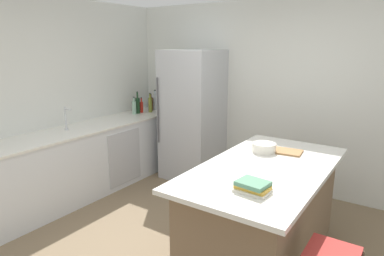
{
  "coord_description": "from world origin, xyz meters",
  "views": [
    {
      "loc": [
        1.57,
        -2.26,
        1.99
      ],
      "look_at": [
        -0.68,
        1.04,
        1.0
      ],
      "focal_mm": 31.34,
      "sensor_mm": 36.0,
      "label": 1
    }
  ],
  "objects_px": {
    "wine_bottle": "(138,105)",
    "gin_bottle": "(134,107)",
    "sink_faucet": "(66,118)",
    "olive_oil_bottle": "(150,104)",
    "soda_bottle": "(155,102)",
    "cookbook_stack": "(253,187)",
    "cutting_board": "(285,151)",
    "syrup_bottle": "(151,104)",
    "mixing_bowl": "(264,148)",
    "refrigerator": "(193,115)",
    "hot_sauce_bottle": "(142,107)",
    "kitchen_island": "(263,212)"
  },
  "relations": [
    {
      "from": "refrigerator",
      "to": "cutting_board",
      "type": "relative_size",
      "value": 5.42
    },
    {
      "from": "olive_oil_bottle",
      "to": "cookbook_stack",
      "type": "distance_m",
      "value": 3.28
    },
    {
      "from": "olive_oil_bottle",
      "to": "syrup_bottle",
      "type": "bearing_deg",
      "value": 126.08
    },
    {
      "from": "syrup_bottle",
      "to": "gin_bottle",
      "type": "xyz_separation_m",
      "value": [
        -0.02,
        -0.38,
        -0.01
      ]
    },
    {
      "from": "kitchen_island",
      "to": "refrigerator",
      "type": "xyz_separation_m",
      "value": [
        -1.72,
        1.34,
        0.49
      ]
    },
    {
      "from": "refrigerator",
      "to": "mixing_bowl",
      "type": "height_order",
      "value": "refrigerator"
    },
    {
      "from": "refrigerator",
      "to": "soda_bottle",
      "type": "relative_size",
      "value": 5.72
    },
    {
      "from": "soda_bottle",
      "to": "olive_oil_bottle",
      "type": "height_order",
      "value": "soda_bottle"
    },
    {
      "from": "kitchen_island",
      "to": "soda_bottle",
      "type": "distance_m",
      "value": 3.07
    },
    {
      "from": "refrigerator",
      "to": "soda_bottle",
      "type": "bearing_deg",
      "value": 168.79
    },
    {
      "from": "sink_faucet",
      "to": "olive_oil_bottle",
      "type": "distance_m",
      "value": 1.52
    },
    {
      "from": "kitchen_island",
      "to": "cutting_board",
      "type": "relative_size",
      "value": 5.46
    },
    {
      "from": "sink_faucet",
      "to": "gin_bottle",
      "type": "bearing_deg",
      "value": 90.28
    },
    {
      "from": "mixing_bowl",
      "to": "refrigerator",
      "type": "bearing_deg",
      "value": 147.69
    },
    {
      "from": "sink_faucet",
      "to": "cutting_board",
      "type": "height_order",
      "value": "sink_faucet"
    },
    {
      "from": "wine_bottle",
      "to": "gin_bottle",
      "type": "xyz_separation_m",
      "value": [
        0.0,
        -0.08,
        -0.02
      ]
    },
    {
      "from": "soda_bottle",
      "to": "hot_sauce_bottle",
      "type": "height_order",
      "value": "soda_bottle"
    },
    {
      "from": "hot_sauce_bottle",
      "to": "sink_faucet",
      "type": "bearing_deg",
      "value": -89.63
    },
    {
      "from": "gin_bottle",
      "to": "cutting_board",
      "type": "height_order",
      "value": "gin_bottle"
    },
    {
      "from": "gin_bottle",
      "to": "cookbook_stack",
      "type": "distance_m",
      "value": 3.21
    },
    {
      "from": "refrigerator",
      "to": "gin_bottle",
      "type": "height_order",
      "value": "refrigerator"
    },
    {
      "from": "hot_sauce_bottle",
      "to": "cutting_board",
      "type": "bearing_deg",
      "value": -15.51
    },
    {
      "from": "soda_bottle",
      "to": "wine_bottle",
      "type": "relative_size",
      "value": 0.96
    },
    {
      "from": "soda_bottle",
      "to": "kitchen_island",
      "type": "bearing_deg",
      "value": -30.33
    },
    {
      "from": "olive_oil_bottle",
      "to": "wine_bottle",
      "type": "distance_m",
      "value": 0.22
    },
    {
      "from": "kitchen_island",
      "to": "gin_bottle",
      "type": "relative_size",
      "value": 7.04
    },
    {
      "from": "wine_bottle",
      "to": "soda_bottle",
      "type": "bearing_deg",
      "value": 83.97
    },
    {
      "from": "sink_faucet",
      "to": "syrup_bottle",
      "type": "xyz_separation_m",
      "value": [
        0.01,
        1.62,
        -0.04
      ]
    },
    {
      "from": "wine_bottle",
      "to": "kitchen_island",
      "type": "bearing_deg",
      "value": -23.28
    },
    {
      "from": "cookbook_stack",
      "to": "cutting_board",
      "type": "xyz_separation_m",
      "value": [
        -0.12,
        1.07,
        -0.03
      ]
    },
    {
      "from": "refrigerator",
      "to": "wine_bottle",
      "type": "distance_m",
      "value": 0.95
    },
    {
      "from": "kitchen_island",
      "to": "gin_bottle",
      "type": "distance_m",
      "value": 2.89
    },
    {
      "from": "sink_faucet",
      "to": "olive_oil_bottle",
      "type": "relative_size",
      "value": 0.96
    },
    {
      "from": "hot_sauce_bottle",
      "to": "gin_bottle",
      "type": "bearing_deg",
      "value": -89.04
    },
    {
      "from": "wine_bottle",
      "to": "gin_bottle",
      "type": "relative_size",
      "value": 1.27
    },
    {
      "from": "kitchen_island",
      "to": "olive_oil_bottle",
      "type": "distance_m",
      "value": 2.93
    },
    {
      "from": "olive_oil_bottle",
      "to": "hot_sauce_bottle",
      "type": "distance_m",
      "value": 0.15
    },
    {
      "from": "olive_oil_bottle",
      "to": "cutting_board",
      "type": "xyz_separation_m",
      "value": [
        2.55,
        -0.84,
        -0.12
      ]
    },
    {
      "from": "kitchen_island",
      "to": "mixing_bowl",
      "type": "xyz_separation_m",
      "value": [
        -0.17,
        0.37,
        0.5
      ]
    },
    {
      "from": "kitchen_island",
      "to": "syrup_bottle",
      "type": "bearing_deg",
      "value": 151.33
    },
    {
      "from": "kitchen_island",
      "to": "wine_bottle",
      "type": "height_order",
      "value": "wine_bottle"
    },
    {
      "from": "syrup_bottle",
      "to": "mixing_bowl",
      "type": "height_order",
      "value": "syrup_bottle"
    },
    {
      "from": "kitchen_island",
      "to": "sink_faucet",
      "type": "distance_m",
      "value": 2.71
    },
    {
      "from": "kitchen_island",
      "to": "mixing_bowl",
      "type": "bearing_deg",
      "value": 115.25
    },
    {
      "from": "wine_bottle",
      "to": "cookbook_stack",
      "type": "distance_m",
      "value": 3.25
    },
    {
      "from": "cookbook_stack",
      "to": "wine_bottle",
      "type": "bearing_deg",
      "value": 148.26
    },
    {
      "from": "refrigerator",
      "to": "mixing_bowl",
      "type": "bearing_deg",
      "value": -32.31
    },
    {
      "from": "sink_faucet",
      "to": "cookbook_stack",
      "type": "height_order",
      "value": "sink_faucet"
    },
    {
      "from": "hot_sauce_bottle",
      "to": "olive_oil_bottle",
      "type": "bearing_deg",
      "value": 48.48
    },
    {
      "from": "olive_oil_bottle",
      "to": "gin_bottle",
      "type": "xyz_separation_m",
      "value": [
        -0.09,
        -0.28,
        -0.01
      ]
    }
  ]
}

